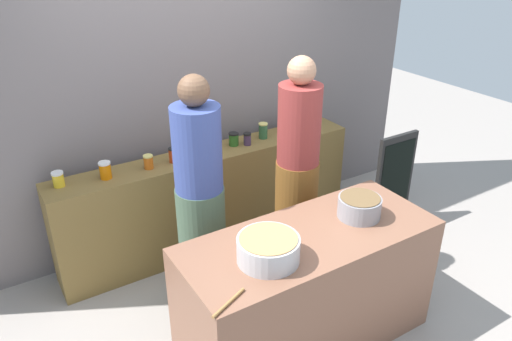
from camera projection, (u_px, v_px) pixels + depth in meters
ground at (280, 312)px, 3.70m from camera, size 12.00×12.00×0.00m
storefront_wall at (187, 73)px, 4.13m from camera, size 4.80×0.12×3.00m
display_shelf at (211, 199)px, 4.34m from camera, size 2.70×0.36×0.90m
prep_table at (307, 289)px, 3.28m from camera, size 1.70×0.70×0.87m
preserve_jar_0 at (58, 179)px, 3.58m from camera, size 0.09×0.09×0.11m
preserve_jar_1 at (105, 170)px, 3.69m from camera, size 0.09×0.09×0.13m
preserve_jar_2 at (148, 162)px, 3.84m from camera, size 0.08×0.08×0.11m
preserve_jar_3 at (173, 155)px, 3.94m from camera, size 0.07×0.07×0.12m
preserve_jar_4 at (212, 144)px, 4.14m from camera, size 0.07×0.07×0.12m
preserve_jar_5 at (234, 139)px, 4.25m from camera, size 0.09×0.09×0.11m
preserve_jar_6 at (247, 139)px, 4.26m from camera, size 0.07×0.07×0.11m
preserve_jar_7 at (263, 131)px, 4.39m from camera, size 0.08×0.08×0.14m
preserve_jar_8 at (285, 124)px, 4.54m from camera, size 0.08×0.08×0.14m
cooking_pot_left at (268, 249)px, 2.82m from camera, size 0.37×0.37×0.15m
cooking_pot_center at (359, 207)px, 3.25m from camera, size 0.29×0.29×0.15m
wooden_spoon at (229, 303)px, 2.51m from camera, size 0.24×0.12×0.02m
cook_with_tongs at (201, 209)px, 3.48m from camera, size 0.35×0.35×1.79m
cook_in_cap at (297, 181)px, 3.83m from camera, size 0.34×0.34×1.81m
chalkboard_sign at (394, 179)px, 4.64m from camera, size 0.45×0.04×0.92m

